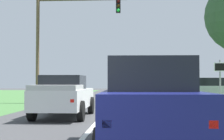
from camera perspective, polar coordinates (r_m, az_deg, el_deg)
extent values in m
plane|color=#424244|center=(15.33, -1.59, -7.74)|extent=(120.00, 120.00, 0.00)
cube|color=navy|center=(7.52, 6.30, -7.19)|extent=(2.00, 4.99, 0.98)
cube|color=black|center=(7.74, 6.16, -0.90)|extent=(1.74, 3.10, 0.68)
cube|color=red|center=(5.07, -0.87, -9.15)|extent=(0.14, 0.06, 0.12)
cube|color=red|center=(5.22, 16.88, -8.86)|extent=(0.14, 0.06, 0.12)
cylinder|color=black|center=(9.10, -0.47, -9.40)|extent=(0.24, 0.72, 0.72)
cylinder|color=black|center=(9.20, 11.73, -9.27)|extent=(0.24, 0.72, 0.72)
cube|color=silver|center=(14.70, -8.09, -4.83)|extent=(1.93, 5.04, 0.81)
cube|color=black|center=(14.43, -8.28, -2.10)|extent=(1.69, 1.92, 0.59)
cube|color=#B8B8B8|center=(13.15, -9.45, -2.96)|extent=(1.83, 1.92, 0.20)
cube|color=red|center=(12.48, -13.96, -5.11)|extent=(0.14, 0.06, 0.12)
cube|color=red|center=(12.10, -6.80, -5.25)|extent=(0.14, 0.06, 0.12)
cylinder|color=black|center=(16.45, -10.29, -5.92)|extent=(0.23, 0.80, 0.80)
cylinder|color=black|center=(16.10, -3.60, -6.04)|extent=(0.23, 0.80, 0.80)
cylinder|color=black|center=(13.45, -13.49, -6.78)|extent=(0.23, 0.80, 0.80)
cylinder|color=black|center=(13.02, -5.32, -6.99)|extent=(0.23, 0.80, 0.80)
cylinder|color=brown|center=(24.50, -12.57, 3.83)|extent=(0.24, 0.24, 8.01)
cube|color=black|center=(24.04, 1.07, 10.79)|extent=(0.32, 0.28, 0.90)
sphere|color=black|center=(23.97, 1.06, 11.57)|extent=(0.22, 0.22, 0.22)
sphere|color=black|center=(23.90, 1.06, 10.87)|extent=(0.22, 0.22, 0.22)
sphere|color=#1ED83F|center=(23.83, 1.06, 10.17)|extent=(0.22, 0.22, 0.22)
cylinder|color=gray|center=(17.26, 17.97, -2.67)|extent=(0.08, 0.08, 2.61)
cube|color=white|center=(17.25, 17.96, 0.50)|extent=(0.60, 0.03, 0.44)
cube|color=black|center=(17.24, 17.97, 0.50)|extent=(0.52, 0.01, 0.36)
cube|color=silver|center=(26.12, 15.71, -3.57)|extent=(4.80, 1.93, 0.90)
cube|color=black|center=(26.17, 16.20, -1.94)|extent=(2.89, 1.66, 0.59)
cube|color=red|center=(26.40, 10.36, -3.50)|extent=(0.06, 0.14, 0.12)
cube|color=red|center=(24.93, 10.86, -3.58)|extent=(0.06, 0.14, 0.12)
cylinder|color=black|center=(27.39, 18.27, -4.41)|extent=(0.69, 0.23, 0.68)
cylinder|color=black|center=(26.72, 12.17, -4.53)|extent=(0.69, 0.23, 0.68)
cylinder|color=black|center=(24.94, 12.91, -4.70)|extent=(0.69, 0.23, 0.68)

